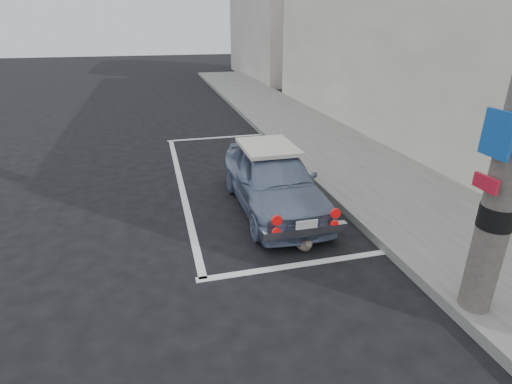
# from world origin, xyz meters

# --- Properties ---
(ground) EXTENTS (80.00, 80.00, 0.00)m
(ground) POSITION_xyz_m (0.00, 0.00, 0.00)
(ground) COLOR black
(ground) RESTS_ON ground
(sidewalk) EXTENTS (2.80, 40.00, 0.15)m
(sidewalk) POSITION_xyz_m (3.20, 2.00, 0.07)
(sidewalk) COLOR slate
(sidewalk) RESTS_ON ground
(shop_building) EXTENTS (3.50, 18.00, 7.00)m
(shop_building) POSITION_xyz_m (6.33, 4.00, 3.49)
(shop_building) COLOR beige
(shop_building) RESTS_ON ground
(building_far) EXTENTS (3.50, 10.00, 8.00)m
(building_far) POSITION_xyz_m (6.35, 20.00, 4.00)
(building_far) COLOR #AFA79E
(building_far) RESTS_ON ground
(pline_rear) EXTENTS (3.00, 0.12, 0.01)m
(pline_rear) POSITION_xyz_m (0.50, -0.50, 0.00)
(pline_rear) COLOR silver
(pline_rear) RESTS_ON ground
(pline_front) EXTENTS (3.00, 0.12, 0.01)m
(pline_front) POSITION_xyz_m (0.50, 6.50, 0.00)
(pline_front) COLOR silver
(pline_front) RESTS_ON ground
(pline_side) EXTENTS (0.12, 7.00, 0.01)m
(pline_side) POSITION_xyz_m (-0.90, 3.00, 0.00)
(pline_side) COLOR silver
(pline_side) RESTS_ON ground
(retro_coupe) EXTENTS (1.36, 3.37, 1.15)m
(retro_coupe) POSITION_xyz_m (0.65, 1.41, 0.58)
(retro_coupe) COLOR #7182A3
(retro_coupe) RESTS_ON ground
(cat) EXTENTS (0.26, 0.44, 0.24)m
(cat) POSITION_xyz_m (0.67, -0.13, 0.11)
(cat) COLOR #6F5F54
(cat) RESTS_ON ground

